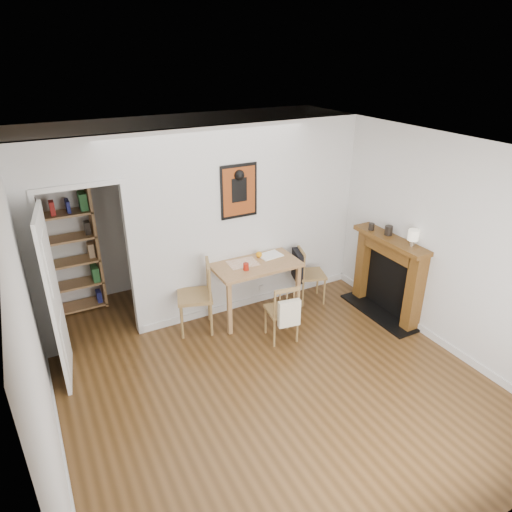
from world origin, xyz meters
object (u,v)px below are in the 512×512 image
fireplace (389,273)px  ceramic_jar_a (389,230)px  dining_table (254,268)px  bookshelf (68,251)px  mantel_lamp (413,236)px  ceramic_jar_b (371,227)px  chair_left (195,297)px  chair_front (282,311)px  orange_fruit (259,255)px  red_glass (246,267)px  notebook (270,255)px  chair_right (310,274)px

fireplace → ceramic_jar_a: ceramic_jar_a is taller
dining_table → bookshelf: size_ratio=0.63×
fireplace → mantel_lamp: size_ratio=5.74×
fireplace → ceramic_jar_b: 0.69m
dining_table → ceramic_jar_b: size_ratio=11.89×
chair_left → chair_front: chair_left is taller
orange_fruit → bookshelf: bearing=152.8°
chair_front → orange_fruit: bearing=82.7°
red_glass → ceramic_jar_b: bearing=-11.1°
red_glass → ceramic_jar_a: (1.85, -0.59, 0.37)m
orange_fruit → notebook: size_ratio=0.27×
chair_front → ceramic_jar_a: bearing=-1.4°
red_glass → fireplace: bearing=-20.2°
mantel_lamp → ceramic_jar_b: size_ratio=2.20×
dining_table → chair_right: 0.93m
ceramic_jar_a → chair_front: bearing=178.6°
orange_fruit → ceramic_jar_a: 1.78m
ceramic_jar_b → mantel_lamp: bearing=-81.8°
chair_left → orange_fruit: bearing=5.8°
bookshelf → red_glass: (2.00, -1.46, -0.07)m
chair_right → bookshelf: bookshelf is taller
bookshelf → fireplace: (3.86, -2.15, -0.30)m
mantel_lamp → chair_front: bearing=164.3°
chair_front → notebook: (0.27, 0.79, 0.40)m
chair_right → red_glass: bearing=-175.0°
bookshelf → notebook: bearing=-26.2°
chair_right → orange_fruit: (-0.76, 0.17, 0.41)m
bookshelf → mantel_lamp: 4.60m
mantel_lamp → red_glass: bearing=151.5°
notebook → bookshelf: bearing=153.8°
chair_left → bookshelf: bearing=135.6°
red_glass → ceramic_jar_a: ceramic_jar_a is taller
bookshelf → ceramic_jar_b: bearing=-25.7°
dining_table → notebook: 0.32m
chair_right → orange_fruit: 0.88m
chair_front → mantel_lamp: (1.63, -0.46, 0.88)m
dining_table → chair_front: size_ratio=1.45×
orange_fruit → ceramic_jar_b: 1.60m
chair_right → mantel_lamp: mantel_lamp is taller
fireplace → ceramic_jar_b: ceramic_jar_b is taller
notebook → ceramic_jar_a: ceramic_jar_a is taller
dining_table → fireplace: fireplace is taller
ceramic_jar_a → ceramic_jar_b: size_ratio=1.29×
bookshelf → fireplace: bookshelf is taller
bookshelf → mantel_lamp: bookshelf is taller
fireplace → mantel_lamp: bearing=-90.4°
dining_table → notebook: size_ratio=3.74×
orange_fruit → mantel_lamp: bearing=-39.9°
dining_table → bookshelf: 2.57m
dining_table → notebook: notebook is taller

